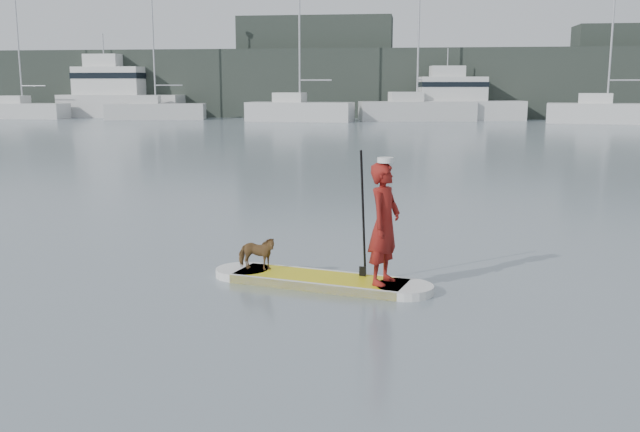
# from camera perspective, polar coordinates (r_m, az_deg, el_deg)

# --- Properties ---
(ground) EXTENTS (140.00, 140.00, 0.00)m
(ground) POSITION_cam_1_polar(r_m,az_deg,el_deg) (12.83, 10.98, -2.46)
(ground) COLOR slate
(ground) RESTS_ON ground
(paddleboard) EXTENTS (3.22, 1.41, 0.12)m
(paddleboard) POSITION_cam_1_polar(r_m,az_deg,el_deg) (10.26, -0.00, -5.17)
(paddleboard) COLOR gold
(paddleboard) RESTS_ON ground
(paddler) EXTENTS (0.60, 0.71, 1.67)m
(paddler) POSITION_cam_1_polar(r_m,az_deg,el_deg) (9.75, 5.17, -0.62)
(paddler) COLOR maroon
(paddler) RESTS_ON paddleboard
(white_cap) EXTENTS (0.22, 0.22, 0.07)m
(white_cap) POSITION_cam_1_polar(r_m,az_deg,el_deg) (9.63, 5.25, 4.48)
(white_cap) COLOR silver
(white_cap) RESTS_ON paddler
(dog) EXTENTS (0.62, 0.33, 0.50)m
(dog) POSITION_cam_1_polar(r_m,az_deg,el_deg) (10.59, -5.11, -2.98)
(dog) COLOR #502F1B
(dog) RESTS_ON paddleboard
(paddle) EXTENTS (0.11, 0.30, 2.00)m
(paddle) POSITION_cam_1_polar(r_m,az_deg,el_deg) (10.12, 3.47, -1.12)
(paddle) COLOR black
(paddle) RESTS_ON ground
(sailboat_a) EXTENTS (7.76, 2.74, 11.12)m
(sailboat_a) POSITION_cam_1_polar(r_m,az_deg,el_deg) (67.72, -22.71, 7.87)
(sailboat_a) COLOR beige
(sailboat_a) RESTS_ON ground
(sailboat_b) EXTENTS (8.48, 3.89, 12.13)m
(sailboat_b) POSITION_cam_1_polar(r_m,az_deg,el_deg) (62.29, -13.05, 8.31)
(sailboat_b) COLOR beige
(sailboat_b) RESTS_ON ground
(sailboat_c) EXTENTS (8.66, 3.62, 12.11)m
(sailboat_c) POSITION_cam_1_polar(r_m,az_deg,el_deg) (57.67, -1.69, 8.48)
(sailboat_c) COLOR beige
(sailboat_c) RESTS_ON ground
(sailboat_d) EXTENTS (9.67, 4.70, 13.67)m
(sailboat_d) POSITION_cam_1_polar(r_m,az_deg,el_deg) (59.20, 7.67, 8.52)
(sailboat_d) COLOR beige
(sailboat_d) RESTS_ON ground
(sailboat_e) EXTENTS (8.97, 4.49, 12.44)m
(sailboat_e) POSITION_cam_1_polar(r_m,az_deg,el_deg) (58.45, 21.87, 7.76)
(sailboat_e) COLOR beige
(sailboat_e) RESTS_ON ground
(motor_yacht_a) EXTENTS (10.03, 4.36, 5.82)m
(motor_yacht_a) POSITION_cam_1_polar(r_m,az_deg,el_deg) (60.61, 11.04, 9.09)
(motor_yacht_a) COLOR beige
(motor_yacht_a) RESTS_ON ground
(motor_yacht_b) EXTENTS (11.27, 4.13, 7.37)m
(motor_yacht_b) POSITION_cam_1_polar(r_m,az_deg,el_deg) (67.41, -15.86, 9.37)
(motor_yacht_b) COLOR beige
(motor_yacht_b) RESTS_ON ground
(shore_mass) EXTENTS (90.00, 6.00, 6.00)m
(shore_mass) POSITION_cam_1_polar(r_m,az_deg,el_deg) (65.50, 8.36, 10.44)
(shore_mass) COLOR #202924
(shore_mass) RESTS_ON ground
(shore_building_west) EXTENTS (14.00, 4.00, 9.00)m
(shore_building_west) POSITION_cam_1_polar(r_m,az_deg,el_deg) (67.15, -0.37, 11.83)
(shore_building_west) COLOR #202924
(shore_building_west) RESTS_ON ground
(shore_building_east) EXTENTS (10.00, 4.00, 8.00)m
(shore_building_east) POSITION_cam_1_polar(r_m,az_deg,el_deg) (69.12, 23.72, 10.51)
(shore_building_east) COLOR #202924
(shore_building_east) RESTS_ON ground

